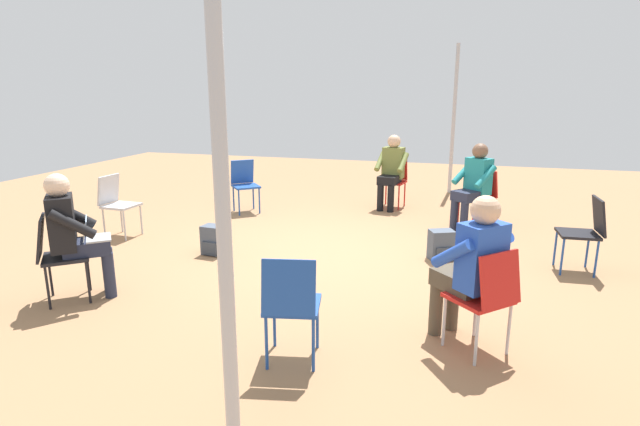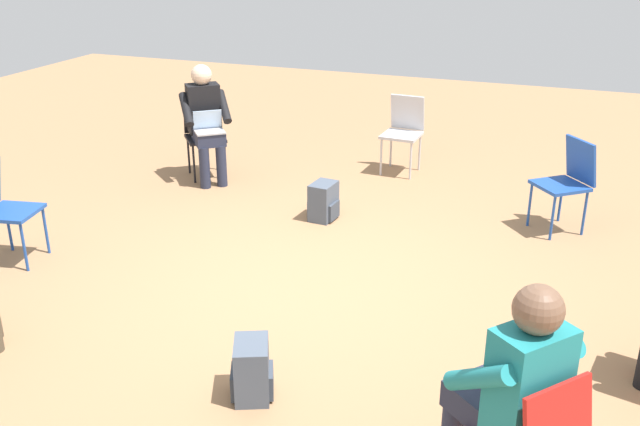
{
  "view_description": "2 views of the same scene",
  "coord_description": "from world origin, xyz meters",
  "views": [
    {
      "loc": [
        -1.49,
        5.68,
        2.0
      ],
      "look_at": [
        0.09,
        0.11,
        0.54
      ],
      "focal_mm": 28.0,
      "sensor_mm": 36.0,
      "label": 1
    },
    {
      "loc": [
        -4.5,
        -1.79,
        2.63
      ],
      "look_at": [
        0.32,
        0.02,
        0.51
      ],
      "focal_mm": 40.0,
      "sensor_mm": 36.0,
      "label": 2
    }
  ],
  "objects": [
    {
      "name": "person_in_teal",
      "position": [
        -1.69,
        -1.66,
        0.69
      ],
      "size": [
        0.63,
        0.63,
        1.24
      ],
      "rotation": [
        0.0,
        0.0,
        -0.69
      ],
      "color": "#23283D",
      "rests_on": "ground"
    },
    {
      "name": "chair_east",
      "position": [
        3.01,
        0.04,
        0.5
      ],
      "size": [
        0.46,
        0.42,
        0.85
      ],
      "rotation": [
        0.0,
        0.0,
        1.51
      ],
      "color": "#B7B7BC",
      "rests_on": "ground"
    },
    {
      "name": "ground_plane",
      "position": [
        0.0,
        0.0,
        0.0
      ],
      "size": [
        16.33,
        16.33,
        0.0
      ],
      "primitive_type": "plane",
      "color": "#99704C"
    },
    {
      "name": "chair_northeast",
      "position": [
        2.12,
        2.06,
        0.5
      ],
      "size": [
        0.59,
        0.58,
        0.85
      ],
      "rotation": [
        0.0,
        0.0,
        2.27
      ],
      "color": "black",
      "rests_on": "ground"
    },
    {
      "name": "chair_southeast",
      "position": [
        1.91,
        -1.75,
        0.5
      ],
      "size": [
        0.58,
        0.59,
        0.85
      ],
      "rotation": [
        0.0,
        0.0,
        0.7
      ],
      "color": "#1E4799",
      "rests_on": "ground"
    },
    {
      "name": "backpack_by_empty_chair",
      "position": [
        1.37,
        0.38,
        0.16
      ],
      "size": [
        0.3,
        0.27,
        0.36
      ],
      "rotation": [
        0.0,
        0.0,
        6.18
      ],
      "color": "#475160",
      "rests_on": "ground"
    },
    {
      "name": "person_with_laptop",
      "position": [
        1.99,
        1.95,
        0.69
      ],
      "size": [
        0.64,
        0.63,
        1.24
      ],
      "rotation": [
        0.0,
        0.0,
        2.27
      ],
      "color": "#23283D",
      "rests_on": "ground"
    },
    {
      "name": "backpack_near_laptop_user",
      "position": [
        -1.33,
        -0.17,
        0.16
      ],
      "size": [
        0.34,
        0.31,
        0.36
      ],
      "rotation": [
        0.0,
        0.0,
        3.56
      ],
      "color": "#475160",
      "rests_on": "ground"
    },
    {
      "name": "chair_north",
      "position": [
        -0.38,
        2.52,
        0.5
      ],
      "size": [
        0.47,
        0.5,
        0.85
      ],
      "rotation": [
        0.0,
        0.0,
        -2.94
      ],
      "color": "#1E4799",
      "rests_on": "ground"
    }
  ]
}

